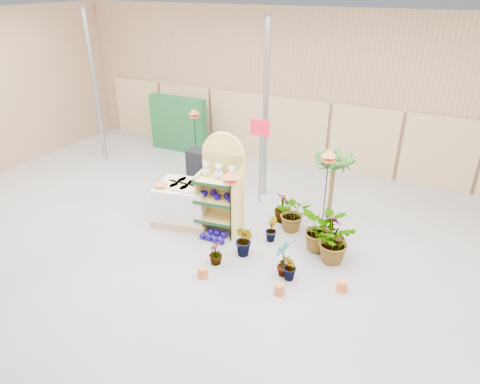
% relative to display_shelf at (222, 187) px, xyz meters
% --- Properties ---
extents(room, '(15.20, 12.10, 4.70)m').
position_rel_display_shelf_xyz_m(room, '(0.14, -0.56, 1.18)').
color(room, gray).
rests_on(room, ground).
extents(display_shelf, '(1.02, 0.72, 2.27)m').
position_rel_display_shelf_xyz_m(display_shelf, '(0.00, 0.00, 0.00)').
color(display_shelf, '#E4C468').
rests_on(display_shelf, ground).
extents(teddy_bears, '(0.84, 0.21, 0.35)m').
position_rel_display_shelf_xyz_m(teddy_bears, '(0.02, -0.11, 0.40)').
color(teddy_bears, beige).
rests_on(teddy_bears, display_shelf).
extents(gazing_balls_shelf, '(0.84, 0.29, 0.16)m').
position_rel_display_shelf_xyz_m(gazing_balls_shelf, '(-0.00, -0.14, -0.15)').
color(gazing_balls_shelf, '#100575').
rests_on(gazing_balls_shelf, display_shelf).
extents(gazing_balls_floor, '(0.63, 0.39, 0.15)m').
position_rel_display_shelf_xyz_m(gazing_balls_floor, '(0.08, -0.51, -0.96)').
color(gazing_balls_floor, '#100575').
rests_on(gazing_balls_floor, ground).
extents(pallet_stack, '(1.50, 1.33, 0.97)m').
position_rel_display_shelf_xyz_m(pallet_stack, '(-0.96, -0.08, -0.57)').
color(pallet_stack, tan).
rests_on(pallet_stack, ground).
extents(charcoal_planters, '(0.50, 0.50, 1.00)m').
position_rel_display_shelf_xyz_m(charcoal_planters, '(-1.73, 1.79, -0.54)').
color(charcoal_planters, black).
rests_on(charcoal_planters, ground).
extents(trellis_stock, '(2.00, 0.30, 1.80)m').
position_rel_display_shelf_xyz_m(trellis_stock, '(-3.66, 3.73, -0.14)').
color(trellis_stock, '#185328').
rests_on(trellis_stock, ground).
extents(offer_sign, '(0.50, 0.08, 2.20)m').
position_rel_display_shelf_xyz_m(offer_sign, '(0.24, 1.51, 0.53)').
color(offer_sign, gray).
rests_on(offer_sign, ground).
extents(bird_table_front, '(0.34, 0.34, 1.67)m').
position_rel_display_shelf_xyz_m(bird_table_front, '(0.43, -0.40, 0.50)').
color(bird_table_front, black).
rests_on(bird_table_front, ground).
extents(bird_table_right, '(0.34, 0.34, 1.97)m').
position_rel_display_shelf_xyz_m(bird_table_right, '(2.10, 0.88, 0.79)').
color(bird_table_right, black).
rests_on(bird_table_right, ground).
extents(bird_table_back, '(0.34, 0.34, 1.69)m').
position_rel_display_shelf_xyz_m(bird_table_back, '(-2.63, 3.11, 0.53)').
color(bird_table_back, black).
rests_on(bird_table_back, ground).
extents(palm, '(0.70, 0.70, 1.77)m').
position_rel_display_shelf_xyz_m(palm, '(2.09, 1.44, 0.48)').
color(palm, brown).
rests_on(palm, ground).
extents(potted_plant_1, '(0.51, 0.47, 0.75)m').
position_rel_display_shelf_xyz_m(potted_plant_1, '(0.95, -0.78, -0.67)').
color(potted_plant_1, '#265A1B').
rests_on(potted_plant_1, ground).
extents(potted_plant_2, '(1.09, 1.14, 0.98)m').
position_rel_display_shelf_xyz_m(potted_plant_2, '(2.26, 0.09, -0.55)').
color(potted_plant_2, '#265A1B').
rests_on(potted_plant_2, ground).
extents(potted_plant_3, '(0.72, 0.72, 0.96)m').
position_rel_display_shelf_xyz_m(potted_plant_3, '(2.53, 0.08, -0.56)').
color(potted_plant_3, '#265A1B').
rests_on(potted_plant_3, ground).
extents(potted_plant_5, '(0.33, 0.37, 0.56)m').
position_rel_display_shelf_xyz_m(potted_plant_5, '(1.20, 0.01, -0.76)').
color(potted_plant_5, '#265A1B').
rests_on(potted_plant_5, ground).
extents(potted_plant_6, '(0.97, 0.91, 0.87)m').
position_rel_display_shelf_xyz_m(potted_plant_6, '(1.48, 0.65, -0.60)').
color(potted_plant_6, '#265A1B').
rests_on(potted_plant_6, ground).
extents(potted_plant_7, '(0.37, 0.37, 0.49)m').
position_rel_display_shelf_xyz_m(potted_plant_7, '(0.55, -1.28, -0.80)').
color(potted_plant_7, '#265A1B').
rests_on(potted_plant_7, ground).
extents(potted_plant_8, '(0.35, 0.45, 0.76)m').
position_rel_display_shelf_xyz_m(potted_plant_8, '(1.89, -1.02, -0.66)').
color(potted_plant_8, '#265A1B').
rests_on(potted_plant_8, ground).
extents(potted_plant_9, '(0.41, 0.41, 0.59)m').
position_rel_display_shelf_xyz_m(potted_plant_9, '(2.07, -1.12, -0.74)').
color(potted_plant_9, '#265A1B').
rests_on(potted_plant_9, ground).
extents(potted_plant_10, '(1.04, 0.96, 0.97)m').
position_rel_display_shelf_xyz_m(potted_plant_10, '(2.57, -0.16, -0.55)').
color(potted_plant_10, '#265A1B').
rests_on(potted_plant_10, ground).
extents(potted_plant_11, '(0.57, 0.57, 0.72)m').
position_rel_display_shelf_xyz_m(potted_plant_11, '(1.13, 0.90, -0.68)').
color(potted_plant_11, '#265A1B').
rests_on(potted_plant_11, ground).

